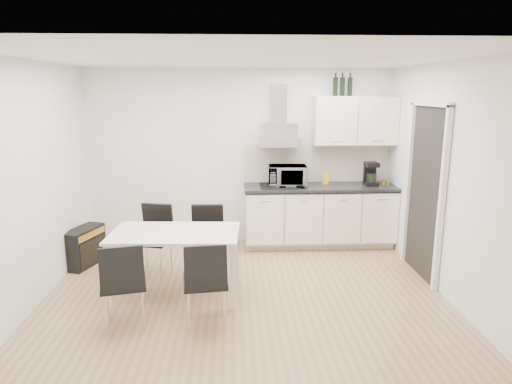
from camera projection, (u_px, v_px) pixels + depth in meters
ground at (245, 297)px, 5.16m from camera, size 4.50×4.50×0.00m
wall_back at (241, 157)px, 6.82m from camera, size 4.50×0.10×2.60m
wall_front at (251, 247)px, 2.92m from camera, size 4.50×0.10×2.60m
wall_left at (29, 186)px, 4.76m from camera, size 0.10×4.00×2.60m
wall_right at (450, 182)px, 4.98m from camera, size 0.10×4.00×2.60m
ceiling at (243, 58)px, 4.59m from camera, size 4.50×4.50×0.00m
doorway at (424, 193)px, 5.57m from camera, size 0.08×1.04×2.10m
kitchenette at (322, 191)px, 6.72m from camera, size 2.22×0.64×2.52m
dining_table at (175, 239)px, 5.06m from camera, size 1.45×0.88×0.75m
chair_far_left at (152, 241)px, 5.70m from camera, size 0.55×0.59×0.88m
chair_far_right at (207, 242)px, 5.65m from camera, size 0.45×0.51×0.88m
chair_near_left at (124, 284)px, 4.44m from camera, size 0.54×0.58×0.88m
chair_near_right at (205, 282)px, 4.48m from camera, size 0.49×0.55×0.88m
guitar_amp at (84, 247)px, 6.04m from camera, size 0.45×0.66×0.51m
floor_speaker at (219, 233)px, 6.96m from camera, size 0.22×0.20×0.31m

